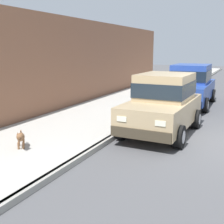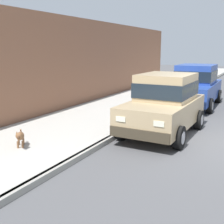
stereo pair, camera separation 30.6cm
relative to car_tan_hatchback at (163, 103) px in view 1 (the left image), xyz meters
name	(u,v)px [view 1 (the left image)]	position (x,y,z in m)	size (l,w,h in m)	color
curb	(127,128)	(-1.13, -0.24, -0.91)	(0.16, 64.00, 0.14)	gray
sidewalk	(80,123)	(-2.93, -0.24, -0.91)	(3.60, 64.00, 0.14)	#A8A59E
car_tan_hatchback	(163,103)	(0.00, 0.00, 0.00)	(2.03, 3.84, 1.88)	tan
car_blue_sedan	(190,85)	(-0.12, 5.16, 0.01)	(2.09, 4.63, 1.92)	#28479E
dog_brown	(21,137)	(-2.76, -3.42, -0.55)	(0.52, 0.61, 0.49)	brown
building_facade	(88,62)	(-5.03, 4.05, 1.02)	(0.50, 20.00, 3.99)	#8C5B42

